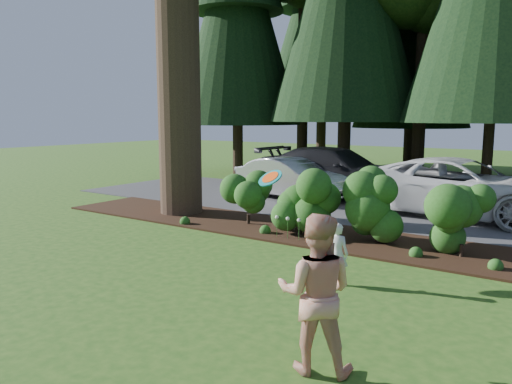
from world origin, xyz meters
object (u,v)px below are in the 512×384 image
at_px(car_white_suv, 460,187).
at_px(frisbee, 270,178).
at_px(car_silver_wagon, 291,178).
at_px(child, 337,254).
at_px(car_dark_suv, 335,171).
at_px(adult, 316,293).

distance_m(car_white_suv, frisbee, 7.60).
distance_m(car_silver_wagon, car_white_suv, 5.60).
xyz_separation_m(car_silver_wagon, child, (5.24, -7.29, -0.20)).
distance_m(child, frisbee, 1.83).
height_order(car_white_suv, car_dark_suv, car_dark_suv).
height_order(car_silver_wagon, child, car_silver_wagon).
bearing_deg(car_dark_suv, frisbee, -159.68).
height_order(car_white_suv, child, car_white_suv).
bearing_deg(child, car_dark_suv, -72.01).
relative_size(child, adult, 0.60).
distance_m(car_dark_suv, adult, 12.99).
xyz_separation_m(car_silver_wagon, car_white_suv, (5.59, 0.04, 0.12)).
height_order(child, adult, adult).
distance_m(car_white_suv, adult, 10.19).
bearing_deg(adult, car_dark_suv, -87.19).
bearing_deg(frisbee, car_white_suv, 76.85).
bearing_deg(car_silver_wagon, child, -134.27).
relative_size(car_silver_wagon, car_white_suv, 0.72).
distance_m(adult, frisbee, 3.82).
bearing_deg(adult, frisbee, -70.97).
bearing_deg(child, frisbee, -7.31).
xyz_separation_m(car_dark_suv, child, (4.36, -8.96, -0.35)).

